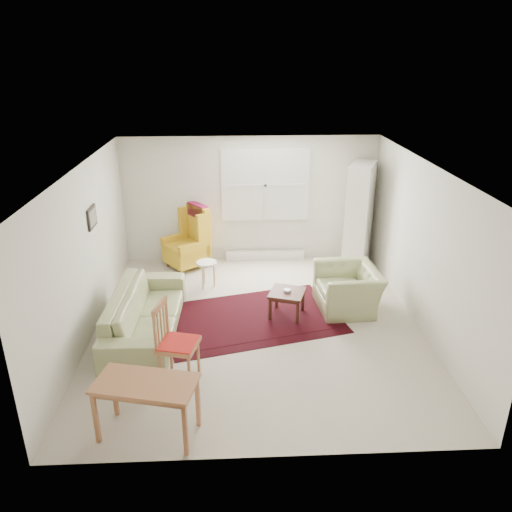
{
  "coord_description": "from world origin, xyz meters",
  "views": [
    {
      "loc": [
        -0.35,
        -6.81,
        3.98
      ],
      "look_at": [
        0.0,
        0.3,
        1.05
      ],
      "focal_mm": 35.0,
      "sensor_mm": 36.0,
      "label": 1
    }
  ],
  "objects_px": {
    "armchair": "(348,285)",
    "cabinet": "(359,217)",
    "coffee_table": "(287,303)",
    "desk_chair": "(178,343)",
    "sofa": "(145,305)",
    "stool": "(207,274)",
    "wingback_chair": "(185,238)",
    "desk": "(148,408)"
  },
  "relations": [
    {
      "from": "armchair",
      "to": "stool",
      "type": "distance_m",
      "value": 2.55
    },
    {
      "from": "stool",
      "to": "desk",
      "type": "bearing_deg",
      "value": -97.36
    },
    {
      "from": "coffee_table",
      "to": "desk",
      "type": "bearing_deg",
      "value": -124.76
    },
    {
      "from": "wingback_chair",
      "to": "cabinet",
      "type": "relative_size",
      "value": 0.6
    },
    {
      "from": "sofa",
      "to": "desk",
      "type": "xyz_separation_m",
      "value": [
        0.36,
        -2.18,
        -0.13
      ]
    },
    {
      "from": "wingback_chair",
      "to": "sofa",
      "type": "bearing_deg",
      "value": -46.45
    },
    {
      "from": "desk",
      "to": "sofa",
      "type": "bearing_deg",
      "value": 99.43
    },
    {
      "from": "coffee_table",
      "to": "stool",
      "type": "distance_m",
      "value": 1.76
    },
    {
      "from": "cabinet",
      "to": "desk",
      "type": "xyz_separation_m",
      "value": [
        -3.41,
        -4.58,
        -0.68
      ]
    },
    {
      "from": "stool",
      "to": "sofa",
      "type": "bearing_deg",
      "value": -118.2
    },
    {
      "from": "sofa",
      "to": "desk_chair",
      "type": "relative_size",
      "value": 2.18
    },
    {
      "from": "sofa",
      "to": "coffee_table",
      "type": "relative_size",
      "value": 4.46
    },
    {
      "from": "sofa",
      "to": "armchair",
      "type": "height_order",
      "value": "sofa"
    },
    {
      "from": "sofa",
      "to": "desk_chair",
      "type": "xyz_separation_m",
      "value": [
        0.61,
        -1.17,
        0.06
      ]
    },
    {
      "from": "wingback_chair",
      "to": "desk_chair",
      "type": "height_order",
      "value": "wingback_chair"
    },
    {
      "from": "cabinet",
      "to": "coffee_table",
      "type": "bearing_deg",
      "value": -105.11
    },
    {
      "from": "wingback_chair",
      "to": "stool",
      "type": "height_order",
      "value": "wingback_chair"
    },
    {
      "from": "sofa",
      "to": "desk_chair",
      "type": "height_order",
      "value": "desk_chair"
    },
    {
      "from": "coffee_table",
      "to": "desk",
      "type": "relative_size",
      "value": 0.48
    },
    {
      "from": "sofa",
      "to": "armchair",
      "type": "bearing_deg",
      "value": -76.91
    },
    {
      "from": "armchair",
      "to": "desk",
      "type": "height_order",
      "value": "armchair"
    },
    {
      "from": "coffee_table",
      "to": "desk_chair",
      "type": "distance_m",
      "value": 2.27
    },
    {
      "from": "armchair",
      "to": "desk_chair",
      "type": "relative_size",
      "value": 1.0
    },
    {
      "from": "armchair",
      "to": "desk",
      "type": "bearing_deg",
      "value": -49.3
    },
    {
      "from": "armchair",
      "to": "cabinet",
      "type": "distance_m",
      "value": 1.93
    },
    {
      "from": "armchair",
      "to": "wingback_chair",
      "type": "distance_m",
      "value": 3.37
    },
    {
      "from": "wingback_chair",
      "to": "coffee_table",
      "type": "relative_size",
      "value": 2.35
    },
    {
      "from": "wingback_chair",
      "to": "coffee_table",
      "type": "distance_m",
      "value": 2.75
    },
    {
      "from": "coffee_table",
      "to": "desk_chair",
      "type": "height_order",
      "value": "desk_chair"
    },
    {
      "from": "coffee_table",
      "to": "desk_chair",
      "type": "xyz_separation_m",
      "value": [
        -1.57,
        -1.61,
        0.32
      ]
    },
    {
      "from": "stool",
      "to": "desk_chair",
      "type": "height_order",
      "value": "desk_chair"
    },
    {
      "from": "armchair",
      "to": "stool",
      "type": "xyz_separation_m",
      "value": [
        -2.36,
        0.94,
        -0.18
      ]
    },
    {
      "from": "desk",
      "to": "desk_chair",
      "type": "relative_size",
      "value": 1.01
    },
    {
      "from": "desk_chair",
      "to": "coffee_table",
      "type": "bearing_deg",
      "value": -30.37
    },
    {
      "from": "coffee_table",
      "to": "cabinet",
      "type": "xyz_separation_m",
      "value": [
        1.59,
        1.96,
        0.81
      ]
    },
    {
      "from": "wingback_chair",
      "to": "coffee_table",
      "type": "xyz_separation_m",
      "value": [
        1.78,
        -2.06,
        -0.4
      ]
    },
    {
      "from": "stool",
      "to": "cabinet",
      "type": "height_order",
      "value": "cabinet"
    },
    {
      "from": "sofa",
      "to": "wingback_chair",
      "type": "relative_size",
      "value": 1.9
    },
    {
      "from": "sofa",
      "to": "wingback_chair",
      "type": "xyz_separation_m",
      "value": [
        0.4,
        2.5,
        0.14
      ]
    },
    {
      "from": "stool",
      "to": "desk",
      "type": "distance_m",
      "value": 3.8
    },
    {
      "from": "armchair",
      "to": "cabinet",
      "type": "relative_size",
      "value": 0.53
    },
    {
      "from": "sofa",
      "to": "coffee_table",
      "type": "height_order",
      "value": "sofa"
    }
  ]
}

